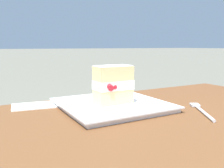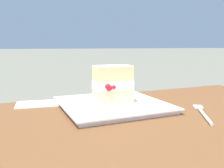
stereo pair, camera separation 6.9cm
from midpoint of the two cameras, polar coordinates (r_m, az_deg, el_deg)
dessert_plate at (r=0.70m, az=2.82°, el=-4.97°), size 0.28×0.28×0.02m
cake_slice at (r=0.68m, az=3.08°, el=-0.15°), size 0.10×0.07×0.11m
dessert_fork at (r=0.69m, az=23.21°, el=-6.22°), size 0.10×0.15×0.01m
paper_napkin at (r=0.76m, az=-14.39°, el=-4.57°), size 0.14×0.11×0.00m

